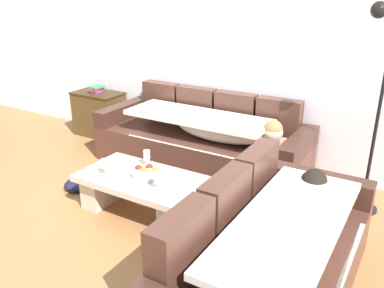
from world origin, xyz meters
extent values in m
plane|color=olive|center=(0.00, 0.00, 0.00)|extent=(14.00, 14.00, 0.00)
cube|color=white|center=(0.00, 2.15, 1.35)|extent=(9.00, 0.10, 2.70)
cube|color=#4A2C22|center=(0.25, 1.60, 0.21)|extent=(2.54, 0.92, 0.42)
cube|color=#4A2C22|center=(-0.57, 1.98, 0.65)|extent=(0.51, 0.16, 0.46)
cube|color=#4A2C22|center=(-0.03, 1.98, 0.65)|extent=(0.51, 0.16, 0.46)
cube|color=#4A2C22|center=(0.52, 1.98, 0.65)|extent=(0.51, 0.16, 0.46)
cube|color=#4A2C22|center=(1.06, 1.98, 0.65)|extent=(0.51, 0.16, 0.46)
cube|color=#3B231B|center=(-0.93, 1.60, 0.52)|extent=(0.18, 0.92, 0.20)
cube|color=#3B231B|center=(1.43, 1.60, 0.52)|extent=(0.18, 0.92, 0.20)
cube|color=gray|center=(1.16, 1.59, 0.47)|extent=(0.36, 0.28, 0.11)
sphere|color=beige|center=(1.16, 1.55, 0.64)|extent=(0.21, 0.21, 0.21)
sphere|color=#9E7042|center=(1.16, 1.55, 0.67)|extent=(0.20, 0.20, 0.20)
ellipsoid|color=silver|center=(0.54, 1.55, 0.56)|extent=(1.10, 0.44, 0.28)
cube|color=silver|center=(0.25, 1.53, 0.66)|extent=(1.70, 0.60, 0.05)
cube|color=silver|center=(0.25, 1.16, 0.23)|extent=(1.44, 0.04, 0.38)
cube|color=#4A2C22|center=(1.81, -0.11, 0.21)|extent=(0.92, 2.04, 0.42)
cube|color=#4A2C22|center=(1.43, -0.67, 0.65)|extent=(0.16, 0.53, 0.46)
cube|color=#4A2C22|center=(1.43, -0.11, 0.65)|extent=(0.16, 0.53, 0.46)
cube|color=#4A2C22|center=(1.43, 0.45, 0.65)|extent=(0.16, 0.53, 0.46)
cube|color=#3B231B|center=(1.81, 0.82, 0.52)|extent=(0.92, 0.18, 0.20)
cube|color=#B23838|center=(1.82, 0.55, 0.47)|extent=(0.28, 0.36, 0.11)
sphere|color=tan|center=(1.86, 0.55, 0.64)|extent=(0.21, 0.21, 0.21)
sphere|color=black|center=(1.86, 0.55, 0.67)|extent=(0.20, 0.20, 0.20)
ellipsoid|color=silver|center=(1.86, -0.07, 0.56)|extent=(0.44, 1.10, 0.28)
cube|color=silver|center=(1.88, -0.11, 0.66)|extent=(0.60, 1.54, 0.05)
cube|color=beige|center=(0.29, 0.40, 0.35)|extent=(1.20, 0.68, 0.06)
cube|color=beige|center=(-0.17, 0.40, 0.16)|extent=(0.20, 0.54, 0.32)
cube|color=beige|center=(0.75, 0.40, 0.16)|extent=(0.20, 0.54, 0.32)
cylinder|color=silver|center=(0.34, 0.42, 0.42)|extent=(0.28, 0.28, 0.07)
sphere|color=orange|center=(0.33, 0.40, 0.44)|extent=(0.08, 0.08, 0.08)
sphere|color=red|center=(0.32, 0.49, 0.44)|extent=(0.08, 0.08, 0.08)
sphere|color=#64972D|center=(0.41, 0.47, 0.44)|extent=(0.08, 0.08, 0.08)
sphere|color=red|center=(0.25, 0.42, 0.44)|extent=(0.08, 0.08, 0.08)
cylinder|color=silver|center=(-0.01, 0.25, 0.38)|extent=(0.06, 0.06, 0.01)
cylinder|color=silver|center=(-0.01, 0.25, 0.42)|extent=(0.01, 0.01, 0.07)
cylinder|color=silver|center=(-0.01, 0.25, 0.50)|extent=(0.07, 0.07, 0.08)
cylinder|color=silver|center=(0.58, 0.26, 0.38)|extent=(0.06, 0.06, 0.01)
cylinder|color=silver|center=(0.58, 0.26, 0.42)|extent=(0.01, 0.01, 0.07)
cylinder|color=silver|center=(0.58, 0.26, 0.50)|extent=(0.07, 0.07, 0.08)
cylinder|color=silver|center=(0.20, 0.63, 0.38)|extent=(0.06, 0.06, 0.01)
cylinder|color=silver|center=(0.20, 0.63, 0.42)|extent=(0.01, 0.01, 0.07)
cylinder|color=silver|center=(0.20, 0.63, 0.50)|extent=(0.07, 0.07, 0.08)
cube|color=white|center=(0.65, 0.49, 0.39)|extent=(0.33, 0.28, 0.01)
cube|color=#4B361B|center=(-1.61, 1.85, 0.31)|extent=(0.70, 0.42, 0.62)
cube|color=#342613|center=(-1.61, 1.85, 0.63)|extent=(0.72, 0.44, 0.02)
cube|color=#72337F|center=(-1.63, 1.84, 0.65)|extent=(0.16, 0.17, 0.03)
cube|color=red|center=(-1.63, 1.85, 0.69)|extent=(0.16, 0.22, 0.04)
cube|color=#338C59|center=(-1.61, 1.85, 0.72)|extent=(0.15, 0.21, 0.03)
cylinder|color=black|center=(2.13, 1.56, 0.01)|extent=(0.28, 0.28, 0.02)
cylinder|color=black|center=(2.13, 1.56, 0.92)|extent=(0.03, 0.03, 1.80)
sphere|color=black|center=(2.01, 1.46, 1.88)|extent=(0.14, 0.14, 0.14)
ellipsoid|color=#191933|center=(-0.57, 0.46, 0.06)|extent=(0.47, 0.51, 0.12)
camera|label=1|loc=(2.48, -2.30, 2.05)|focal=37.64mm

